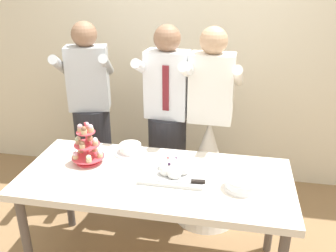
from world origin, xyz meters
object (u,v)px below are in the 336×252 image
(main_cake_tray, at_px, (173,170))
(plate_stack, at_px, (241,184))
(round_cake, at_px, (130,149))
(person_guest, at_px, (92,126))
(person_groom, at_px, (167,135))
(cupcake_stand, at_px, (87,147))
(person_bride, at_px, (208,157))
(dessert_table, at_px, (155,185))

(main_cake_tray, bearing_deg, plate_stack, -9.94)
(round_cake, xyz_separation_m, person_guest, (-0.50, 0.48, -0.06))
(main_cake_tray, bearing_deg, person_groom, 104.03)
(cupcake_stand, xyz_separation_m, person_groom, (0.45, 0.62, -0.15))
(person_bride, bearing_deg, cupcake_stand, -143.98)
(main_cake_tray, distance_m, person_groom, 0.71)
(cupcake_stand, height_order, main_cake_tray, cupcake_stand)
(round_cake, bearing_deg, person_groom, 65.15)
(person_groom, bearing_deg, person_bride, -5.07)
(plate_stack, relative_size, round_cake, 0.86)
(dessert_table, bearing_deg, plate_stack, -5.86)
(main_cake_tray, height_order, round_cake, main_cake_tray)
(dessert_table, bearing_deg, person_bride, 66.03)
(dessert_table, xyz_separation_m, cupcake_stand, (-0.51, 0.09, 0.20))
(person_bride, bearing_deg, plate_stack, -70.35)
(cupcake_stand, bearing_deg, dessert_table, -9.94)
(person_groom, relative_size, person_bride, 1.00)
(cupcake_stand, bearing_deg, main_cake_tray, -6.26)
(round_cake, distance_m, person_bride, 0.71)
(dessert_table, relative_size, person_bride, 1.08)
(person_guest, bearing_deg, plate_stack, -32.06)
(cupcake_stand, relative_size, person_groom, 0.18)
(main_cake_tray, distance_m, person_guest, 1.14)
(cupcake_stand, height_order, plate_stack, cupcake_stand)
(person_groom, bearing_deg, round_cake, -114.85)
(plate_stack, distance_m, person_guest, 1.55)
(person_guest, bearing_deg, dessert_table, -45.54)
(round_cake, xyz_separation_m, person_groom, (0.20, 0.43, -0.06))
(cupcake_stand, distance_m, round_cake, 0.33)
(person_groom, distance_m, person_guest, 0.70)
(main_cake_tray, bearing_deg, person_guest, 139.38)
(plate_stack, relative_size, person_guest, 0.12)
(cupcake_stand, relative_size, main_cake_tray, 0.70)
(dessert_table, distance_m, plate_stack, 0.58)
(person_bride, height_order, person_guest, same)
(plate_stack, height_order, round_cake, plate_stack)
(main_cake_tray, xyz_separation_m, plate_stack, (0.44, -0.08, -0.00))
(cupcake_stand, bearing_deg, person_groom, 53.81)
(cupcake_stand, relative_size, round_cake, 1.27)
(plate_stack, bearing_deg, main_cake_tray, 170.06)
(round_cake, bearing_deg, plate_stack, -22.54)
(cupcake_stand, relative_size, person_guest, 0.18)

